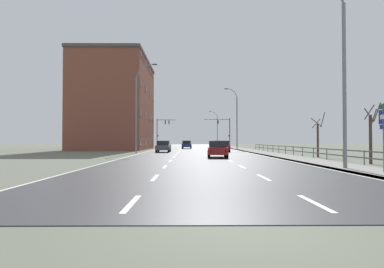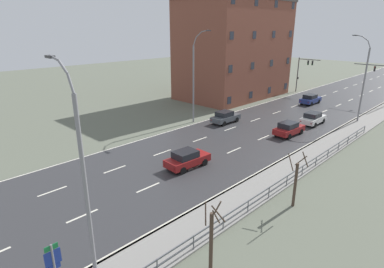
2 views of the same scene
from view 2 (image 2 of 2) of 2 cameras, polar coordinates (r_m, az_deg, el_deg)
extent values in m
cube|color=#5B6051|center=(48.68, 19.06, 3.73)|extent=(160.00, 160.00, 0.12)
cube|color=#303033|center=(59.50, 24.21, 5.77)|extent=(14.00, 120.00, 0.02)
cube|color=beige|center=(26.24, -23.89, -9.43)|extent=(0.16, 2.20, 0.01)
cube|color=beige|center=(28.29, -13.78, -6.21)|extent=(0.16, 2.20, 0.01)
cube|color=beige|center=(31.15, -5.37, -3.36)|extent=(0.16, 2.20, 0.01)
cube|color=beige|center=(34.62, 1.45, -0.97)|extent=(0.16, 2.20, 0.01)
cube|color=beige|center=(38.54, 6.95, 0.97)|extent=(0.16, 2.20, 0.01)
cube|color=beige|center=(42.78, 11.40, 2.53)|extent=(0.16, 2.20, 0.01)
cube|color=beige|center=(47.26, 15.03, 3.79)|extent=(0.16, 2.20, 0.01)
cube|color=beige|center=(51.92, 18.04, 4.82)|extent=(0.16, 2.20, 0.01)
cube|color=beige|center=(56.70, 20.55, 5.67)|extent=(0.16, 2.20, 0.01)
cube|color=beige|center=(61.59, 22.67, 6.38)|extent=(0.16, 2.20, 0.01)
cube|color=beige|center=(66.56, 24.48, 6.97)|extent=(0.16, 2.20, 0.01)
cube|color=beige|center=(71.59, 26.04, 7.48)|extent=(0.16, 2.20, 0.01)
cube|color=beige|center=(76.67, 27.40, 7.91)|extent=(0.16, 2.20, 0.01)
cube|color=beige|center=(81.79, 28.59, 8.29)|extent=(0.16, 2.20, 0.01)
cube|color=beige|center=(86.95, 29.64, 8.62)|extent=(0.16, 2.20, 0.01)
cube|color=beige|center=(92.13, 30.58, 8.91)|extent=(0.16, 2.20, 0.01)
cube|color=beige|center=(97.34, 31.42, 9.16)|extent=(0.16, 2.20, 0.01)
cube|color=beige|center=(22.42, -19.18, -13.81)|extent=(0.16, 2.20, 0.01)
cube|color=beige|center=(24.79, -7.92, -9.55)|extent=(0.16, 2.20, 0.01)
cube|color=beige|center=(28.01, 0.86, -5.89)|extent=(0.16, 2.20, 0.01)
cube|color=beige|center=(31.83, 7.60, -2.95)|extent=(0.16, 2.20, 0.01)
cube|color=beige|center=(36.05, 12.80, -0.64)|extent=(0.16, 2.20, 0.01)
cube|color=beige|center=(40.55, 16.88, 1.18)|extent=(0.16, 2.20, 0.01)
cube|color=beige|center=(45.25, 20.13, 2.63)|extent=(0.16, 2.20, 0.01)
cube|color=beige|center=(50.10, 22.77, 3.79)|extent=(0.16, 2.20, 0.01)
cube|color=beige|center=(55.04, 24.94, 4.74)|extent=(0.16, 2.20, 0.01)
cube|color=beige|center=(60.07, 26.76, 5.53)|extent=(0.16, 2.20, 0.01)
cube|color=beige|center=(65.15, 28.30, 6.19)|extent=(0.16, 2.20, 0.01)
cube|color=beige|center=(70.28, 29.61, 6.75)|extent=(0.16, 2.20, 0.01)
cube|color=beige|center=(75.45, 30.75, 7.23)|extent=(0.16, 2.20, 0.01)
cube|color=beige|center=(57.57, 30.53, 4.43)|extent=(0.16, 120.00, 0.01)
cube|color=beige|center=(62.12, 18.33, 6.97)|extent=(0.16, 120.00, 0.01)
cube|color=slate|center=(57.51, 30.75, 4.42)|extent=(0.16, 120.00, 0.12)
cube|color=#515459|center=(25.29, 16.85, -7.27)|extent=(0.06, 35.89, 0.08)
cube|color=#515459|center=(25.46, 16.76, -8.09)|extent=(0.06, 35.89, 0.08)
cylinder|color=#515459|center=(16.92, -6.31, -22.83)|extent=(0.07, 0.07, 1.00)
cylinder|color=#515459|center=(18.24, 0.28, -19.13)|extent=(0.07, 0.07, 1.00)
cylinder|color=#515459|center=(19.80, 5.66, -15.80)|extent=(0.07, 0.07, 1.00)
cylinder|color=#515459|center=(21.56, 10.08, -12.87)|extent=(0.07, 0.07, 1.00)
cylinder|color=#515459|center=(23.47, 13.72, -10.35)|extent=(0.07, 0.07, 1.00)
cylinder|color=#515459|center=(25.49, 16.75, -8.19)|extent=(0.07, 0.07, 1.00)
cylinder|color=#515459|center=(27.60, 19.31, -6.33)|extent=(0.07, 0.07, 1.00)
cylinder|color=#515459|center=(29.78, 21.48, -4.73)|extent=(0.07, 0.07, 1.00)
cylinder|color=#515459|center=(32.02, 23.34, -3.34)|extent=(0.07, 0.07, 1.00)
cylinder|color=#515459|center=(34.30, 24.95, -2.14)|extent=(0.07, 0.07, 1.00)
cylinder|color=#515459|center=(36.62, 26.36, -1.08)|extent=(0.07, 0.07, 1.00)
cylinder|color=#515459|center=(38.98, 27.60, -0.15)|extent=(0.07, 0.07, 1.00)
cylinder|color=#515459|center=(41.35, 28.69, 0.67)|extent=(0.07, 0.07, 1.00)
cylinder|color=slate|center=(15.28, -18.60, -10.13)|extent=(0.20, 0.20, 9.14)
cylinder|color=slate|center=(13.85, -21.07, 8.48)|extent=(0.46, 0.11, 0.81)
cylinder|color=slate|center=(14.25, -22.28, 11.15)|extent=(0.76, 0.11, 0.58)
cylinder|color=slate|center=(14.92, -23.66, 12.49)|extent=(0.85, 0.11, 0.26)
cube|color=#333335|center=(15.30, -24.29, 12.62)|extent=(0.56, 0.24, 0.12)
cylinder|color=slate|center=(45.50, 28.56, 7.61)|extent=(0.20, 0.20, 9.35)
cylinder|color=slate|center=(45.05, 29.35, 13.96)|extent=(0.47, 0.11, 0.83)
cylinder|color=slate|center=(45.18, 28.81, 14.88)|extent=(0.78, 0.11, 0.59)
cylinder|color=slate|center=(45.40, 27.91, 15.44)|extent=(0.87, 0.11, 0.26)
cube|color=#333335|center=(45.53, 27.39, 15.55)|extent=(0.56, 0.24, 0.12)
cylinder|color=slate|center=(39.98, 0.26, 8.82)|extent=(0.20, 0.20, 9.62)
cylinder|color=slate|center=(39.26, 0.51, 16.41)|extent=(0.55, 0.11, 1.01)
cylinder|color=slate|center=(38.78, 1.25, 17.54)|extent=(0.93, 0.11, 0.70)
cylinder|color=slate|center=(38.12, 2.36, 18.11)|extent=(1.07, 0.11, 0.29)
cube|color=#333335|center=(37.77, 2.98, 18.16)|extent=(0.56, 0.24, 0.12)
cube|color=#146633|center=(14.72, -24.12, -18.24)|extent=(0.03, 0.56, 0.24)
cube|color=navy|center=(15.01, -23.85, -19.78)|extent=(0.03, 0.68, 0.68)
cube|color=white|center=(15.02, -23.88, -19.74)|extent=(0.01, 0.44, 0.22)
cube|color=navy|center=(15.29, -23.61, -21.17)|extent=(0.03, 0.52, 0.22)
cylinder|color=#38383A|center=(57.43, 29.95, 10.76)|extent=(5.60, 0.12, 0.12)
cube|color=black|center=(57.42, 30.13, 10.17)|extent=(0.20, 0.28, 0.80)
sphere|color=red|center=(57.25, 30.13, 10.41)|extent=(0.14, 0.14, 0.14)
sphere|color=#2D2D2D|center=(57.27, 30.09, 10.16)|extent=(0.14, 0.14, 0.14)
sphere|color=#2D2D2D|center=(57.30, 30.05, 9.90)|extent=(0.14, 0.14, 0.14)
cylinder|color=#38383A|center=(63.68, 18.52, 10.11)|extent=(0.18, 0.18, 6.37)
cylinder|color=#38383A|center=(62.49, 20.48, 12.48)|extent=(4.03, 0.12, 0.12)
cube|color=black|center=(62.63, 20.25, 12.01)|extent=(0.20, 0.28, 0.80)
sphere|color=#2D2D2D|center=(62.47, 20.22, 12.24)|extent=(0.14, 0.14, 0.14)
sphere|color=#2D2D2D|center=(62.49, 20.19, 12.00)|extent=(0.14, 0.14, 0.14)
sphere|color=green|center=(62.52, 20.16, 11.77)|extent=(0.14, 0.14, 0.14)
cube|color=black|center=(62.30, 20.93, 11.90)|extent=(0.20, 0.28, 0.80)
sphere|color=#2D2D2D|center=(62.14, 20.90, 12.13)|extent=(0.14, 0.14, 0.14)
sphere|color=#2D2D2D|center=(62.16, 20.87, 11.90)|extent=(0.14, 0.14, 0.14)
sphere|color=green|center=(62.19, 20.84, 11.66)|extent=(0.14, 0.14, 0.14)
cube|color=black|center=(63.62, 18.62, 9.56)|extent=(0.18, 0.12, 0.32)
cube|color=#474C51|center=(40.72, 6.09, 2.89)|extent=(1.82, 4.13, 0.64)
cube|color=black|center=(40.37, 5.89, 3.67)|extent=(1.59, 2.02, 0.60)
cube|color=slate|center=(41.09, 6.74, 3.88)|extent=(1.41, 0.10, 0.51)
cylinder|color=black|center=(41.29, 8.06, 2.57)|extent=(0.23, 0.66, 0.66)
cylinder|color=black|center=(42.25, 6.32, 3.02)|extent=(0.23, 0.66, 0.66)
cylinder|color=black|center=(39.37, 5.80, 1.86)|extent=(0.23, 0.66, 0.66)
cylinder|color=black|center=(40.37, 4.03, 2.34)|extent=(0.23, 0.66, 0.66)
cube|color=red|center=(39.64, 3.48, 2.53)|extent=(0.16, 0.04, 0.14)
cube|color=red|center=(38.81, 4.93, 2.14)|extent=(0.16, 0.04, 0.14)
cube|color=maroon|center=(37.48, 17.12, 0.75)|extent=(1.98, 4.19, 0.64)
cube|color=black|center=(37.09, 17.01, 1.58)|extent=(1.67, 2.08, 0.60)
cube|color=slate|center=(37.89, 17.76, 1.83)|extent=(1.41, 0.16, 0.51)
cylinder|color=black|center=(38.27, 19.09, 0.40)|extent=(0.26, 0.67, 0.66)
cylinder|color=black|center=(39.01, 17.03, 0.96)|extent=(0.26, 0.67, 0.66)
cylinder|color=black|center=(36.15, 17.12, -0.45)|extent=(0.26, 0.67, 0.66)
cylinder|color=black|center=(36.93, 14.99, 0.16)|extent=(0.26, 0.67, 0.66)
cube|color=red|center=(36.14, 14.57, 0.32)|extent=(0.16, 0.05, 0.14)
cube|color=red|center=(35.49, 16.33, -0.18)|extent=(0.16, 0.05, 0.14)
cube|color=navy|center=(54.19, 20.61, 5.78)|extent=(1.89, 4.16, 0.64)
cube|color=black|center=(53.85, 20.57, 6.39)|extent=(1.62, 2.05, 0.60)
cube|color=slate|center=(54.69, 21.02, 6.49)|extent=(1.41, 0.13, 0.51)
cylinder|color=black|center=(55.05, 21.92, 5.47)|extent=(0.24, 0.67, 0.66)
cylinder|color=black|center=(55.72, 20.42, 5.79)|extent=(0.24, 0.67, 0.66)
cylinder|color=black|center=(52.80, 20.74, 5.09)|extent=(0.24, 0.67, 0.66)
cylinder|color=black|center=(53.49, 19.19, 5.43)|extent=(0.24, 0.67, 0.66)
cube|color=red|center=(52.69, 18.98, 5.62)|extent=(0.16, 0.05, 0.14)
cube|color=red|center=(52.12, 20.26, 5.34)|extent=(0.16, 0.05, 0.14)
cube|color=maroon|center=(27.72, -0.80, -4.75)|extent=(1.97, 4.19, 0.64)
cube|color=black|center=(27.32, -1.20, -3.70)|extent=(1.66, 2.08, 0.60)
cube|color=slate|center=(27.92, 0.26, -3.23)|extent=(1.41, 0.15, 0.51)
cylinder|color=black|center=(28.10, 2.24, -5.13)|extent=(0.25, 0.67, 0.66)
cylinder|color=black|center=(29.18, 0.01, -4.19)|extent=(0.25, 0.67, 0.66)
cylinder|color=black|center=(26.53, -1.69, -6.63)|extent=(0.25, 0.67, 0.66)
cylinder|color=black|center=(27.67, -3.90, -5.56)|extent=(0.25, 0.67, 0.66)
cube|color=red|center=(27.01, -4.97, -5.48)|extent=(0.16, 0.05, 0.14)
cube|color=red|center=(26.06, -3.18, -6.37)|extent=(0.16, 0.05, 0.14)
cube|color=silver|center=(42.78, 21.03, 2.50)|extent=(1.81, 4.12, 0.64)
cube|color=black|center=(42.40, 21.00, 3.24)|extent=(1.59, 2.02, 0.60)
cube|color=slate|center=(43.26, 21.50, 3.45)|extent=(1.40, 0.10, 0.51)
cylinder|color=black|center=(43.72, 22.62, 2.20)|extent=(0.23, 0.66, 0.66)
cylinder|color=black|center=(44.29, 20.69, 2.64)|extent=(0.23, 0.66, 0.66)
cylinder|color=black|center=(41.44, 21.30, 1.51)|extent=(0.23, 0.66, 0.66)
cylinder|color=black|center=(42.04, 19.29, 1.98)|extent=(0.23, 0.66, 0.66)
cube|color=red|center=(41.22, 19.07, 2.15)|extent=(0.16, 0.04, 0.14)
cube|color=red|center=(40.72, 20.74, 1.76)|extent=(0.16, 0.04, 0.14)
cube|color=brown|center=(56.55, 7.63, 14.73)|extent=(11.56, 19.11, 15.78)
cube|color=#282D38|center=(47.39, 6.75, 6.06)|extent=(0.04, 0.90, 1.10)
cube|color=#282D38|center=(51.82, 10.58, 6.96)|extent=(0.04, 0.90, 1.10)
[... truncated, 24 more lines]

